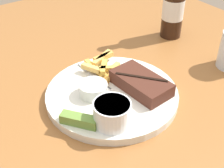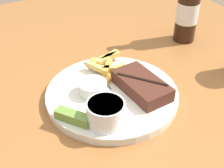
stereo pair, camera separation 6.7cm
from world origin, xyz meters
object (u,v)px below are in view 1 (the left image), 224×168
object	(u,v)px
pickle_spear	(79,120)
beer_bottle	(173,8)
dinner_plate	(112,94)
steak_portion	(141,83)
coleslaw_cup	(112,112)
dipping_sauce_cup	(93,89)
fork_utensil	(93,74)

from	to	relation	value
pickle_spear	beer_bottle	xyz separation A→B (m)	(-0.18, 0.43, 0.06)
dinner_plate	steak_portion	size ratio (longest dim) A/B	2.08
steak_portion	dinner_plate	bearing A→B (deg)	-116.97
steak_portion	coleslaw_cup	bearing A→B (deg)	-66.26
dipping_sauce_cup	pickle_spear	size ratio (longest dim) A/B	0.85
fork_utensil	dipping_sauce_cup	bearing A→B (deg)	-32.21
dipping_sauce_cup	pickle_spear	distance (m)	0.10
dinner_plate	beer_bottle	world-z (taller)	beer_bottle
pickle_spear	beer_bottle	world-z (taller)	beer_bottle
dinner_plate	pickle_spear	size ratio (longest dim) A/B	4.00
dinner_plate	fork_utensil	size ratio (longest dim) A/B	2.18
dipping_sauce_cup	beer_bottle	size ratio (longest dim) A/B	0.25
coleslaw_cup	beer_bottle	size ratio (longest dim) A/B	0.30
beer_bottle	steak_portion	bearing A→B (deg)	-57.14
dinner_plate	pickle_spear	world-z (taller)	pickle_spear
dinner_plate	steak_portion	world-z (taller)	steak_portion
dinner_plate	dipping_sauce_cup	distance (m)	0.05
coleslaw_cup	dipping_sauce_cup	distance (m)	0.10
dinner_plate	fork_utensil	xyz separation A→B (m)	(-0.08, 0.00, 0.01)
dinner_plate	dipping_sauce_cup	world-z (taller)	dipping_sauce_cup
beer_bottle	pickle_spear	bearing A→B (deg)	-66.70
dipping_sauce_cup	fork_utensil	bearing A→B (deg)	146.60
dinner_plate	steak_portion	xyz separation A→B (m)	(0.03, 0.06, 0.02)
dipping_sauce_cup	pickle_spear	xyz separation A→B (m)	(0.06, -0.07, -0.01)
steak_portion	dipping_sauce_cup	world-z (taller)	steak_portion
coleslaw_cup	beer_bottle	xyz separation A→B (m)	(-0.22, 0.38, 0.04)
coleslaw_cup	dipping_sauce_cup	bearing A→B (deg)	168.56
steak_portion	dipping_sauce_cup	distance (m)	0.11
dinner_plate	fork_utensil	world-z (taller)	fork_utensil
dinner_plate	pickle_spear	xyz separation A→B (m)	(0.05, -0.11, 0.02)
dinner_plate	beer_bottle	size ratio (longest dim) A/B	1.17
steak_portion	beer_bottle	world-z (taller)	beer_bottle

